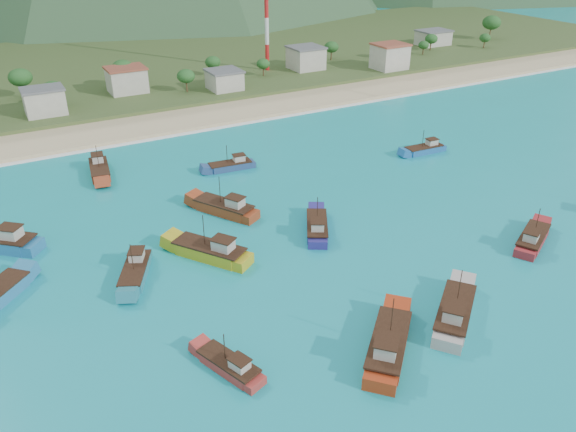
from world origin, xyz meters
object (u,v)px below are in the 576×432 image
boat_20 (532,240)px  boat_15 (230,367)px  boat_1 (454,314)px  boat_10 (231,166)px  boat_6 (225,209)px  boat_23 (100,170)px  boat_7 (424,150)px  boat_18 (0,242)px  boat_12 (211,252)px  boat_24 (317,228)px  boat_26 (136,272)px  boat_16 (388,347)px

boat_20 → boat_15: bearing=-114.4°
boat_1 → boat_10: boat_1 is taller
boat_6 → boat_1: bearing=-101.4°
boat_15 → boat_23: 60.54m
boat_7 → boat_18: 80.94m
boat_12 → boat_24: 17.30m
boat_18 → boat_26: bearing=-96.7°
boat_16 → boat_26: boat_16 is taller
boat_10 → boat_15: 55.43m
boat_10 → boat_18: 43.34m
boat_10 → boat_18: bearing=110.0°
boat_10 → boat_18: size_ratio=0.79×
boat_7 → boat_18: size_ratio=0.79×
boat_7 → boat_16: bearing=138.5°
boat_15 → boat_18: (-19.51, 40.04, 0.43)m
boat_6 → boat_26: size_ratio=1.13×
boat_10 → boat_6: bearing=159.1°
boat_10 → boat_24: (1.63, -29.37, 0.12)m
boat_7 → boat_10: (-38.92, 11.53, -0.00)m
boat_23 → boat_24: boat_23 is taller
boat_10 → boat_12: boat_12 is taller
boat_7 → boat_23: bearing=74.2°
boat_15 → boat_20: (50.50, 2.57, 0.19)m
boat_18 → boat_23: boat_18 is taller
boat_24 → boat_12: bearing=-153.3°
boat_10 → boat_1: bearing=-169.3°
boat_20 → boat_23: (-50.96, 57.97, 0.08)m
boat_12 → boat_24: bearing=-38.0°
boat_7 → boat_15: size_ratio=1.06×
boat_12 → boat_23: 38.87m
boat_6 → boat_23: size_ratio=1.03×
boat_7 → boat_23: size_ratio=0.82×
boat_1 → boat_7: bearing=104.4°
boat_15 → boat_20: bearing=-17.5°
boat_23 → boat_24: size_ratio=1.09×
boat_18 → boat_6: bearing=-59.0°
boat_15 → boat_26: 23.23m
boat_18 → boat_26: size_ratio=1.15×
boat_6 → boat_7: 47.54m
boat_18 → boat_23: size_ratio=1.04×
boat_6 → boat_12: boat_12 is taller
boat_1 → boat_16: size_ratio=1.01×
boat_1 → boat_23: bearing=164.8°
boat_23 → boat_12: bearing=109.2°
boat_10 → boat_16: boat_16 is taller
boat_1 → boat_6: size_ratio=1.00×
boat_1 → boat_7: boat_1 is taller
boat_24 → boat_26: size_ratio=1.01×
boat_10 → boat_12: (-15.64, -28.30, 0.31)m
boat_1 → boat_18: bearing=-172.2°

